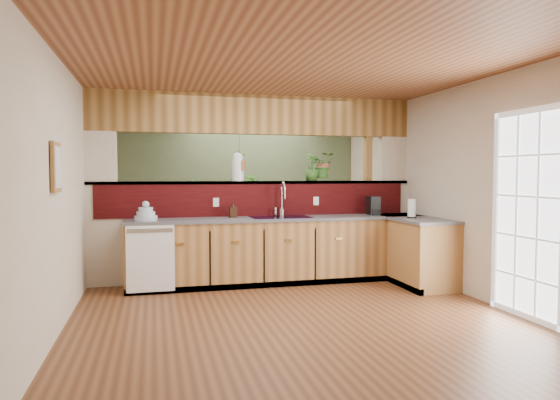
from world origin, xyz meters
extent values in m
cube|color=brown|center=(0.00, 0.00, 0.00)|extent=(4.60, 7.00, 0.01)
cube|color=brown|center=(0.00, 0.00, 2.60)|extent=(4.60, 7.00, 0.01)
cube|color=beige|center=(0.00, 3.50, 1.30)|extent=(4.60, 0.02, 2.60)
cube|color=beige|center=(0.00, -3.50, 1.30)|extent=(4.60, 0.02, 2.60)
cube|color=beige|center=(-2.30, 0.00, 1.30)|extent=(0.02, 7.00, 2.60)
cube|color=beige|center=(2.30, 0.00, 1.30)|extent=(0.02, 7.00, 2.60)
cube|color=beige|center=(0.00, 1.35, 0.68)|extent=(4.60, 0.15, 1.35)
cube|color=#340608|center=(0.00, 1.27, 1.12)|extent=(4.40, 0.02, 0.45)
cube|color=brown|center=(0.00, 1.35, 1.37)|extent=(4.60, 0.21, 0.04)
cube|color=brown|center=(0.00, 1.35, 2.33)|extent=(4.60, 0.15, 0.55)
cube|color=beige|center=(-2.10, 1.35, 1.70)|extent=(0.40, 0.15, 0.70)
cube|color=beige|center=(2.10, 1.35, 1.70)|extent=(0.40, 0.15, 0.70)
cube|color=brown|center=(1.70, 1.35, 1.30)|extent=(0.10, 0.10, 2.60)
cube|color=brown|center=(0.00, 1.35, 1.37)|extent=(4.60, 0.21, 0.04)
cube|color=brown|center=(0.00, 1.35, 2.33)|extent=(4.60, 0.15, 0.55)
cube|color=#566847|center=(0.00, 3.48, 1.30)|extent=(4.55, 0.02, 2.55)
cube|color=olive|center=(0.25, 0.98, 0.43)|extent=(4.10, 0.60, 0.86)
cube|color=#4E4E53|center=(0.25, 0.98, 0.88)|extent=(4.14, 0.64, 0.04)
cube|color=olive|center=(2.00, 0.54, 0.43)|extent=(0.60, 1.48, 0.86)
cube|color=#4E4E53|center=(2.00, 0.54, 0.88)|extent=(0.64, 1.52, 0.04)
cube|color=olive|center=(2.00, 0.98, 0.43)|extent=(0.60, 0.60, 0.86)
cube|color=#4E4E53|center=(2.00, 0.98, 0.88)|extent=(0.64, 0.64, 0.04)
cube|color=black|center=(0.25, 0.71, 0.04)|extent=(4.10, 0.06, 0.08)
cube|color=black|center=(1.73, 0.54, 0.04)|extent=(0.06, 1.48, 0.08)
cube|color=white|center=(-1.48, 0.66, 0.45)|extent=(0.58, 0.02, 0.82)
cube|color=#B7B7B2|center=(-1.48, 0.65, 0.80)|extent=(0.54, 0.01, 0.05)
cube|color=black|center=(0.25, 0.98, 0.89)|extent=(0.82, 0.50, 0.03)
cube|color=black|center=(0.06, 0.98, 0.80)|extent=(0.34, 0.40, 0.16)
cube|color=black|center=(0.44, 0.98, 0.80)|extent=(0.34, 0.40, 0.16)
cube|color=white|center=(2.27, -1.30, 1.05)|extent=(0.06, 1.02, 2.16)
cube|color=olive|center=(-2.27, -0.80, 1.55)|extent=(0.03, 0.35, 0.45)
cube|color=silver|center=(-2.26, -0.80, 1.55)|extent=(0.01, 0.27, 0.37)
cylinder|color=#B7B7B2|center=(0.32, 1.18, 0.95)|extent=(0.07, 0.07, 0.10)
cylinder|color=#B7B7B2|center=(0.32, 1.18, 1.14)|extent=(0.02, 0.02, 0.29)
torus|color=#B7B7B2|center=(0.32, 1.10, 1.28)|extent=(0.21, 0.10, 0.21)
cylinder|color=#B7B7B2|center=(0.32, 1.01, 1.21)|extent=(0.02, 0.02, 0.12)
cylinder|color=#B7B7B2|center=(0.22, 1.18, 0.97)|extent=(0.03, 0.03, 0.10)
cylinder|color=#A5BAD5|center=(-1.53, 0.91, 0.93)|extent=(0.29, 0.29, 0.06)
cylinder|color=#A5BAD5|center=(-1.53, 0.91, 0.99)|extent=(0.23, 0.23, 0.05)
cylinder|color=#A5BAD5|center=(-1.53, 0.91, 1.04)|extent=(0.18, 0.18, 0.05)
sphere|color=#A5BAD5|center=(-1.53, 0.91, 1.11)|extent=(0.09, 0.09, 0.09)
imported|color=#352213|center=(-0.39, 1.10, 1.01)|extent=(0.10, 0.10, 0.21)
cube|color=black|center=(1.64, 1.02, 1.03)|extent=(0.14, 0.23, 0.27)
cube|color=black|center=(1.64, 0.94, 0.94)|extent=(0.13, 0.09, 0.09)
cylinder|color=silver|center=(1.64, 0.96, 0.98)|extent=(0.07, 0.07, 0.07)
cylinder|color=black|center=(1.93, 0.43, 0.91)|extent=(0.13, 0.13, 0.02)
cylinder|color=#B7B7B2|center=(1.93, 0.43, 1.03)|extent=(0.02, 0.02, 0.27)
cylinder|color=white|center=(1.93, 0.43, 1.03)|extent=(0.10, 0.10, 0.23)
cylinder|color=silver|center=(-0.28, 1.35, 1.54)|extent=(0.18, 0.18, 0.30)
sphere|color=silver|center=(-0.28, 1.35, 1.71)|extent=(0.16, 0.16, 0.16)
imported|color=#2B551D|center=(0.81, 1.35, 1.59)|extent=(0.27, 0.27, 0.40)
cylinder|color=brown|center=(-0.26, 1.35, 1.86)|extent=(0.01, 0.01, 0.38)
cylinder|color=brown|center=(-0.26, 1.35, 1.61)|extent=(0.17, 0.17, 0.15)
imported|color=#2B551D|center=(-0.26, 1.35, 1.83)|extent=(0.20, 0.14, 0.36)
cylinder|color=brown|center=(0.99, 1.35, 1.84)|extent=(0.01, 0.01, 0.42)
cylinder|color=brown|center=(0.99, 1.35, 1.57)|extent=(0.17, 0.17, 0.15)
imported|color=#2B551D|center=(0.99, 1.35, 1.80)|extent=(0.39, 0.35, 0.37)
cube|color=black|center=(-0.19, 3.25, 0.50)|extent=(1.38, 0.45, 0.91)
imported|color=#2B551D|center=(-0.77, 3.25, 1.18)|extent=(0.24, 0.16, 0.45)
imported|color=#2B551D|center=(0.27, 3.25, 1.22)|extent=(0.35, 0.35, 0.53)
imported|color=#2B551D|center=(0.92, 2.22, 0.38)|extent=(0.87, 0.82, 0.76)
camera|label=1|loc=(-1.43, -5.61, 1.49)|focal=32.00mm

